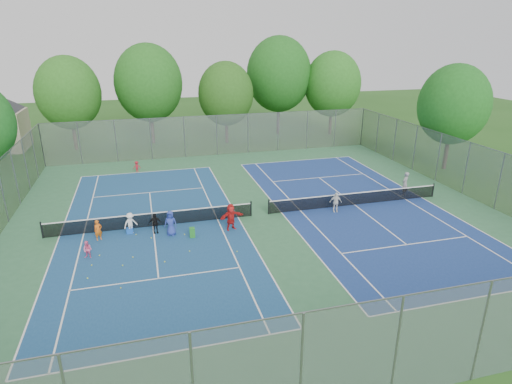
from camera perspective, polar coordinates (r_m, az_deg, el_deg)
ground at (r=28.72m, az=0.52°, el=-3.10°), size 120.00×120.00×0.00m
court_pad at (r=28.71m, az=0.52°, el=-3.09°), size 32.00×32.00×0.01m
court_left at (r=27.81m, az=-13.55°, el=-4.46°), size 10.97×23.77×0.01m
court_right at (r=31.19m, az=13.01°, el=-1.67°), size 10.97×23.77×0.01m
net_left at (r=27.64m, az=-13.63°, el=-3.64°), size 12.87×0.10×0.91m
net_right at (r=31.04m, az=13.07°, el=-0.92°), size 12.87×0.10×0.91m
fence_north at (r=43.04m, az=-5.25°, el=7.53°), size 32.00×0.10×4.00m
fence_south at (r=15.04m, az=18.19°, el=-19.37°), size 32.00×0.10×4.00m
fence_east at (r=35.60m, az=26.22°, el=2.83°), size 0.10×32.00×4.00m
tree_nw at (r=48.21m, az=-23.74°, el=12.01°), size 6.40×6.40×9.58m
tree_nl at (r=48.66m, az=-14.12°, el=13.90°), size 7.20×7.20×10.69m
tree_nc at (r=47.67m, az=-4.05°, el=12.93°), size 6.00×6.00×8.85m
tree_nr at (r=52.15m, az=3.08°, el=15.39°), size 7.60×7.60×11.42m
tree_ne at (r=52.59m, az=10.17°, el=13.98°), size 6.60×6.60×9.77m
tree_side_e at (r=41.23m, az=24.86°, el=10.53°), size 6.00×6.00×9.20m
ball_crate at (r=27.22m, az=-16.47°, el=-4.96°), size 0.40×0.40×0.33m
ball_hopper at (r=25.82m, az=-8.50°, el=-5.37°), size 0.32×0.32×0.62m
student_a at (r=26.71m, az=-20.29°, el=-4.81°), size 0.54×0.46×1.26m
student_b at (r=24.89m, az=-21.54°, el=-7.17°), size 0.59×0.54×1.00m
student_c at (r=26.95m, az=-16.39°, el=-4.03°), size 1.00×0.86×1.34m
student_d at (r=26.63m, az=-13.32°, el=-4.10°), size 0.78×0.39×1.28m
student_e at (r=26.11m, az=-11.32°, el=-4.10°), size 0.89×0.74×1.57m
student_f at (r=26.35m, az=-3.37°, el=-3.34°), size 1.65×0.91×1.69m
child_far_baseline at (r=39.03m, az=-15.60°, el=3.27°), size 0.66×0.40×1.00m
instructor at (r=33.82m, az=19.24°, el=1.04°), size 0.80×0.73×1.83m
teen_court_b at (r=29.51m, az=10.57°, el=-1.34°), size 0.87×0.50×1.39m
tennis_ball_0 at (r=26.25m, az=-9.50°, el=-5.65°), size 0.07×0.07×0.07m
tennis_ball_1 at (r=23.11m, az=-21.54°, el=-10.68°), size 0.07×0.07×0.07m
tennis_ball_2 at (r=23.99m, az=-2.54°, el=-7.96°), size 0.07×0.07×0.07m
tennis_ball_3 at (r=25.08m, az=-20.14°, el=-7.97°), size 0.07×0.07×0.07m
tennis_ball_4 at (r=26.89m, az=-15.71°, el=-5.51°), size 0.07×0.07×0.07m
tennis_ball_5 at (r=21.79m, az=-17.58°, el=-12.14°), size 0.07×0.07×0.07m
tennis_ball_6 at (r=23.46m, az=-12.06°, el=-9.13°), size 0.07×0.07×0.07m
tennis_ball_7 at (r=26.23m, az=-13.79°, el=-6.00°), size 0.07×0.07×0.07m
tennis_ball_8 at (r=24.29m, az=-8.85°, el=-7.83°), size 0.07×0.07×0.07m
tennis_ball_9 at (r=24.34m, az=-16.10°, el=-8.38°), size 0.07×0.07×0.07m
tennis_ball_10 at (r=24.23m, az=-21.06°, el=-9.12°), size 0.07×0.07×0.07m
tennis_ball_11 at (r=23.67m, az=-17.35°, el=-9.37°), size 0.07×0.07×0.07m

